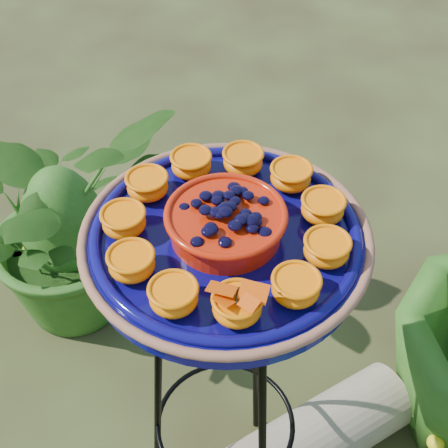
{
  "coord_description": "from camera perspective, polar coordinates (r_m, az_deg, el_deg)",
  "views": [
    {
      "loc": [
        0.09,
        -0.62,
        1.79
      ],
      "look_at": [
        -0.0,
        0.13,
        1.04
      ],
      "focal_mm": 50.0,
      "sensor_mm": 36.0,
      "label": 1
    }
  ],
  "objects": [
    {
      "name": "tripod_stand",
      "position": [
        1.42,
        0.13,
        -13.04
      ],
      "size": [
        0.46,
        0.46,
        0.97
      ],
      "rotation": [
        0.0,
        0.0,
        -0.38
      ],
      "color": "black",
      "rests_on": "ground"
    },
    {
      "name": "feeder_dish",
      "position": [
        1.08,
        0.16,
        -0.99
      ],
      "size": [
        0.64,
        0.64,
        0.12
      ],
      "rotation": [
        0.0,
        0.0,
        -0.38
      ],
      "color": "#090755",
      "rests_on": "tripod_stand"
    },
    {
      "name": "driftwood_log",
      "position": [
        1.9,
        8.01,
        -19.02
      ],
      "size": [
        0.59,
        0.52,
        0.2
      ],
      "primitive_type": "cylinder",
      "rotation": [
        0.0,
        1.57,
        0.66
      ],
      "color": "gray",
      "rests_on": "ground"
    },
    {
      "name": "shrub_back_left",
      "position": [
        2.07,
        -14.53,
        0.54
      ],
      "size": [
        0.89,
        0.92,
        0.78
      ],
      "primitive_type": "imported",
      "rotation": [
        0.0,
        0.0,
        1.0
      ],
      "color": "#235216",
      "rests_on": "ground"
    }
  ]
}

